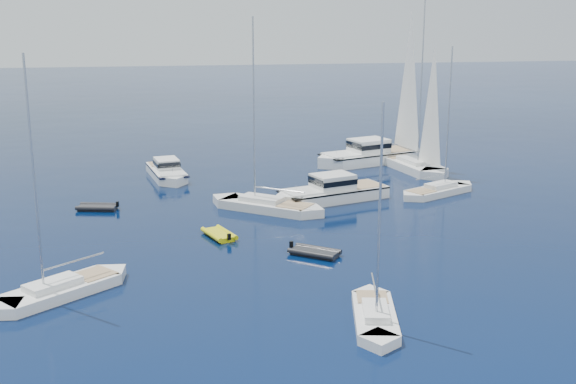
% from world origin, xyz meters
% --- Properties ---
extents(ground, '(400.00, 400.00, 0.00)m').
position_xyz_m(ground, '(0.00, 0.00, 0.00)').
color(ground, '#071B4A').
rests_on(ground, ground).
extents(motor_cruiser_centre, '(12.15, 6.92, 3.05)m').
position_xyz_m(motor_cruiser_centre, '(7.44, 30.49, 0.00)').
color(motor_cruiser_centre, silver).
rests_on(motor_cruiser_centre, ground).
extents(motor_cruiser_distant, '(13.84, 8.07, 3.47)m').
position_xyz_m(motor_cruiser_distant, '(15.21, 45.69, 0.00)').
color(motor_cruiser_distant, white).
rests_on(motor_cruiser_distant, ground).
extents(motor_cruiser_horizon, '(4.60, 10.04, 2.54)m').
position_xyz_m(motor_cruiser_horizon, '(-6.78, 42.13, 0.00)').
color(motor_cruiser_horizon, white).
rests_on(motor_cruiser_horizon, ground).
extents(sailboat_fore, '(4.00, 8.84, 12.58)m').
position_xyz_m(sailboat_fore, '(3.80, 4.80, 0.00)').
color(sailboat_fore, white).
rests_on(sailboat_fore, ground).
extents(sailboat_mid_r, '(10.78, 9.28, 16.69)m').
position_xyz_m(sailboat_mid_r, '(1.33, 28.31, 0.00)').
color(sailboat_mid_r, silver).
rests_on(sailboat_mid_r, ground).
extents(sailboat_mid_l, '(9.48, 8.42, 14.84)m').
position_xyz_m(sailboat_mid_l, '(-13.60, 11.66, 0.00)').
color(sailboat_mid_l, white).
rests_on(sailboat_mid_l, ground).
extents(sailboat_centre, '(9.56, 6.61, 13.97)m').
position_xyz_m(sailboat_centre, '(17.79, 30.95, 0.00)').
color(sailboat_centre, silver).
rests_on(sailboat_centre, ground).
extents(sailboat_sails_r, '(5.78, 13.48, 19.22)m').
position_xyz_m(sailboat_sails_r, '(19.07, 41.81, 0.00)').
color(sailboat_sails_r, silver).
rests_on(sailboat_sails_r, ground).
extents(tender_yellow, '(2.98, 3.94, 0.95)m').
position_xyz_m(tender_yellow, '(-3.28, 21.42, 0.00)').
color(tender_yellow, '#D0CC0C').
rests_on(tender_yellow, ground).
extents(tender_grey_near, '(4.10, 3.79, 0.95)m').
position_xyz_m(tender_grey_near, '(2.90, 16.13, 0.00)').
color(tender_grey_near, black).
rests_on(tender_grey_near, ground).
extents(tender_grey_far, '(3.87, 2.69, 0.95)m').
position_xyz_m(tender_grey_far, '(-12.87, 30.98, 0.00)').
color(tender_grey_far, black).
rests_on(tender_grey_far, ground).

